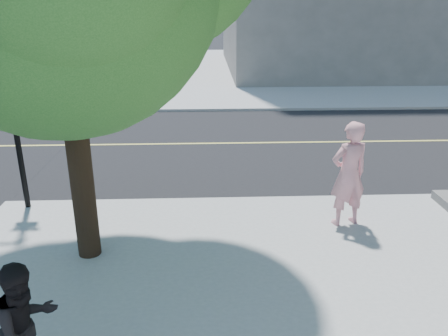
{
  "coord_description": "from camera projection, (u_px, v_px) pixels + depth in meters",
  "views": [
    {
      "loc": [
        3.41,
        -9.2,
        4.19
      ],
      "look_at": [
        3.74,
        -1.31,
        1.3
      ],
      "focal_mm": 36.16,
      "sensor_mm": 36.0,
      "label": 1
    }
  ],
  "objects": [
    {
      "name": "ground",
      "position": [
        52.0,
        205.0,
        9.94
      ],
      "size": [
        140.0,
        140.0,
        0.0
      ],
      "primitive_type": "plane",
      "color": "black",
      "rests_on": "ground"
    },
    {
      "name": "sidewalk_ne",
      "position": [
        353.0,
        68.0,
        30.62
      ],
      "size": [
        29.0,
        25.0,
        0.12
      ],
      "primitive_type": "cube",
      "color": "#A4A4A4",
      "rests_on": "ground"
    },
    {
      "name": "man_on_phone",
      "position": [
        349.0,
        174.0,
        8.53
      ],
      "size": [
        0.86,
        0.68,
        2.06
      ],
      "primitive_type": "imported",
      "rotation": [
        0.0,
        0.0,
        3.42
      ],
      "color": "pink",
      "rests_on": "sidewalk_se"
    },
    {
      "name": "road_ew",
      "position": [
        98.0,
        145.0,
        14.16
      ],
      "size": [
        140.0,
        9.0,
        0.01
      ],
      "primitive_type": "cube",
      "color": "black",
      "rests_on": "ground"
    },
    {
      "name": "pedestrian",
      "position": [
        27.0,
        329.0,
        4.83
      ],
      "size": [
        0.91,
        0.97,
        1.58
      ],
      "primitive_type": "imported",
      "rotation": [
        0.0,
        0.0,
        1.02
      ],
      "color": "black",
      "rests_on": "sidewalk_se"
    }
  ]
}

